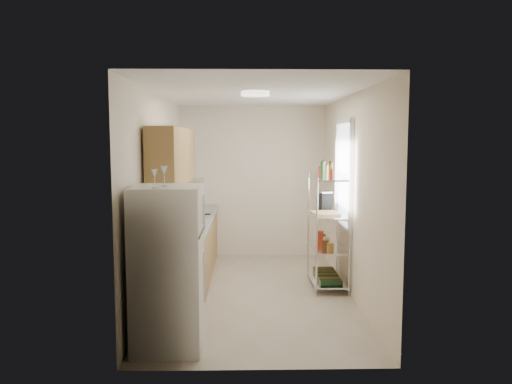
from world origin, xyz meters
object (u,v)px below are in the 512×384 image
espresso_machine (324,201)px  rice_cooker (182,214)px  frying_pan_large (182,217)px  cutting_board (325,213)px  refrigerator (168,268)px

espresso_machine → rice_cooker: bearing=175.6°
rice_cooker → frying_pan_large: rice_cooker is taller
rice_cooker → espresso_machine: 2.02m
frying_pan_large → espresso_machine: (2.03, -0.03, 0.23)m
espresso_machine → frying_pan_large: bearing=166.5°
rice_cooker → cutting_board: 1.95m
rice_cooker → frying_pan_large: (-0.04, 0.32, -0.09)m
refrigerator → frying_pan_large: bearing=93.8°
refrigerator → espresso_machine: size_ratio=5.66×
rice_cooker → espresso_machine: (1.99, 0.29, 0.14)m
refrigerator → espresso_machine: refrigerator is taller
refrigerator → rice_cooker: (-0.11, 2.03, 0.22)m
cutting_board → rice_cooker: bearing=177.7°
rice_cooker → refrigerator: bearing=-86.8°
cutting_board → frying_pan_large: bearing=168.8°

